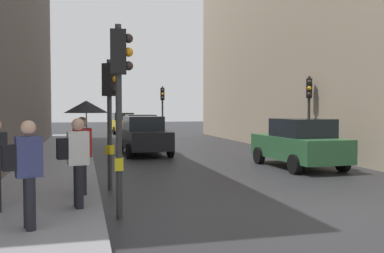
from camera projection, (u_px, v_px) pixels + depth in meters
ground_plane at (332, 210)px, 8.91m from camera, size 120.00×120.00×0.00m
sidewalk_kerb at (53, 174)px, 13.24m from camera, size 2.58×40.00×0.16m
building_facade_right at (384, 35)px, 22.85m from camera, size 12.00×28.79×12.16m
traffic_light_near_left at (120, 85)px, 8.12m from camera, size 0.44×0.27×3.72m
traffic_light_near_right at (110, 100)px, 11.01m from camera, size 0.43×0.39×3.38m
traffic_light_far_median at (163, 103)px, 29.17m from camera, size 0.24×0.43×3.63m
traffic_light_mid_street at (309, 102)px, 18.24m from camera, size 0.35×0.45×3.50m
car_white_compact at (141, 130)px, 24.86m from camera, size 2.02×4.20×1.76m
car_dark_suv at (144, 136)px, 19.61m from camera, size 2.19×4.29×1.76m
car_green_estate at (299, 143)px, 15.21m from camera, size 2.12×4.25×1.76m
car_yellow_taxi at (123, 123)px, 36.21m from camera, size 2.17×4.28×1.76m
pedestrian_with_umbrella at (85, 121)px, 9.71m from camera, size 1.00×1.00×2.14m
pedestrian_with_grey_backpack at (26, 168)px, 6.86m from camera, size 0.65×0.42×1.77m
pedestrian_with_black_backpack at (76, 157)px, 8.36m from camera, size 0.64×0.39×1.77m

